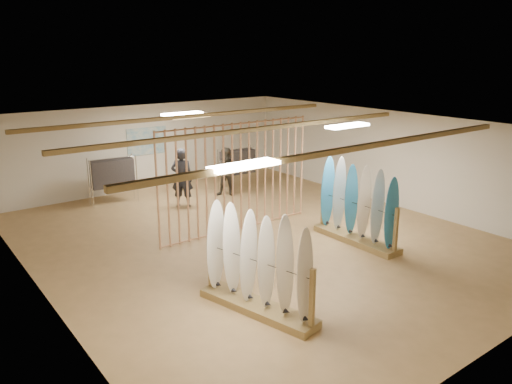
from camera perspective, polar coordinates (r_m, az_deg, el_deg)
floor at (r=12.38m, az=-0.00°, el=-5.35°), size 12.00×12.00×0.00m
ceiling at (r=11.66m, az=-0.00°, el=7.58°), size 12.00×12.00×0.00m
wall_back at (r=17.01m, az=-12.34°, el=5.05°), size 12.00×0.00×12.00m
wall_front at (r=8.26m, az=26.25°, el=-7.74°), size 12.00×0.00×12.00m
wall_left at (r=9.90m, az=-23.80°, el=-3.65°), size 0.00×12.00×12.00m
wall_right at (r=15.41m, az=15.03°, el=3.78°), size 0.00×12.00×12.00m
ceiling_slats at (r=11.68m, az=-0.00°, el=7.19°), size 9.50×6.12×0.10m
light_panels at (r=11.67m, az=-0.00°, el=7.29°), size 1.20×0.35×0.06m
bamboo_partition at (r=12.57m, az=-2.20°, el=1.67°), size 4.45×0.05×2.78m
poster at (r=16.95m, az=-12.35°, el=5.71°), size 1.40×0.03×0.90m
rack_left at (r=8.84m, az=0.16°, el=-9.73°), size 1.07×2.44×1.92m
rack_right at (r=12.20m, az=11.45°, el=-2.72°), size 0.53×2.39×1.93m
clothing_rack_a at (r=15.54m, az=-16.08°, el=2.06°), size 1.35×0.45×1.45m
clothing_rack_b at (r=16.62m, az=-2.11°, el=3.43°), size 1.30×0.37×1.39m
shopper_a at (r=14.77m, az=-8.47°, el=2.05°), size 0.87×0.85×2.00m
shopper_b at (r=15.76m, az=-3.29°, el=2.64°), size 1.08×1.07×1.77m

